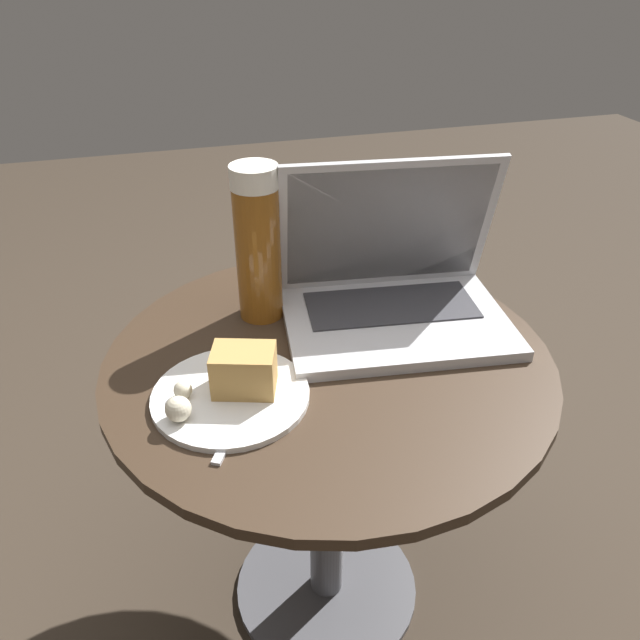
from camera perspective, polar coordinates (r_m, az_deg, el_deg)
name	(u,v)px	position (r m, az deg, el deg)	size (l,w,h in m)	color
ground_plane	(326,588)	(1.36, 0.58, -23.28)	(6.00, 6.00, 0.00)	#382D23
table	(328,426)	(1.03, 0.71, -9.69)	(0.67, 0.67, 0.57)	#515156
laptop	(393,289)	(1.01, 6.68, 2.81)	(0.38, 0.29, 0.26)	silver
beer_glass	(258,244)	(0.98, -5.70, 6.91)	(0.07, 0.07, 0.25)	brown
snack_plate	(233,386)	(0.86, -8.00, -5.99)	(0.22, 0.22, 0.07)	white
fork	(245,407)	(0.85, -6.92, -7.87)	(0.10, 0.17, 0.00)	silver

